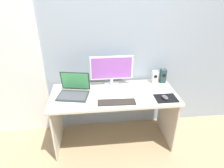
# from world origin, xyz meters

# --- Properties ---
(ground_plane) EXTENTS (8.00, 8.00, 0.00)m
(ground_plane) POSITION_xyz_m (0.00, 0.00, 0.00)
(ground_plane) COLOR tan
(wall_back) EXTENTS (6.00, 0.04, 2.50)m
(wall_back) POSITION_xyz_m (0.00, 0.38, 1.25)
(wall_back) COLOR #96A5B3
(wall_back) RESTS_ON ground_plane
(door_left) EXTENTS (0.82, 0.02, 2.02)m
(door_left) POSITION_xyz_m (-1.25, 0.35, 1.01)
(door_left) COLOR white
(door_left) RESTS_ON ground_plane
(desk) EXTENTS (1.49, 0.64, 0.71)m
(desk) POSITION_xyz_m (0.00, 0.00, 0.57)
(desk) COLOR beige
(desk) RESTS_ON ground_plane
(monitor) EXTENTS (0.53, 0.14, 0.39)m
(monitor) POSITION_xyz_m (0.00, 0.22, 0.93)
(monitor) COLOR white
(monitor) RESTS_ON desk
(speaker_right) EXTENTS (0.07, 0.08, 0.18)m
(speaker_right) POSITION_xyz_m (0.67, 0.23, 0.81)
(speaker_right) COLOR #264044
(speaker_right) RESTS_ON desk
(speaker_near_monitor) EXTENTS (0.07, 0.07, 0.16)m
(speaker_near_monitor) POSITION_xyz_m (0.56, 0.23, 0.80)
(speaker_near_monitor) COLOR white
(speaker_near_monitor) RESTS_ON desk
(laptop) EXTENTS (0.39, 0.34, 0.25)m
(laptop) POSITION_xyz_m (-0.47, 0.03, 0.77)
(laptop) COLOR #2A3836
(laptop) RESTS_ON desk
(keyboard_external) EXTENTS (0.42, 0.14, 0.01)m
(keyboard_external) POSITION_xyz_m (0.01, -0.20, 0.72)
(keyboard_external) COLOR #2B2721
(keyboard_external) RESTS_ON desk
(mousepad) EXTENTS (0.25, 0.20, 0.00)m
(mousepad) POSITION_xyz_m (0.58, -0.17, 0.72)
(mousepad) COLOR black
(mousepad) RESTS_ON desk
(mouse) EXTENTS (0.08, 0.11, 0.04)m
(mouse) POSITION_xyz_m (0.56, -0.18, 0.74)
(mouse) COLOR #4B494C
(mouse) RESTS_ON mousepad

